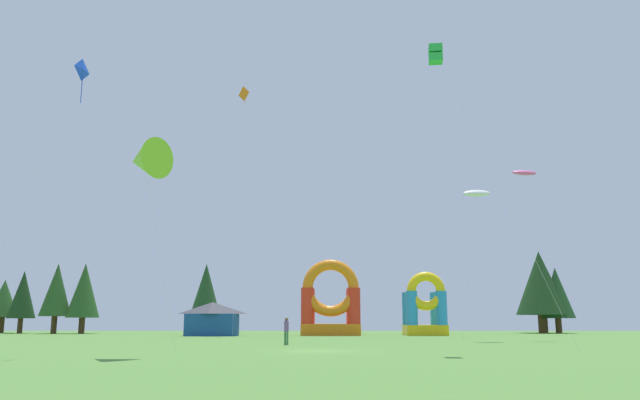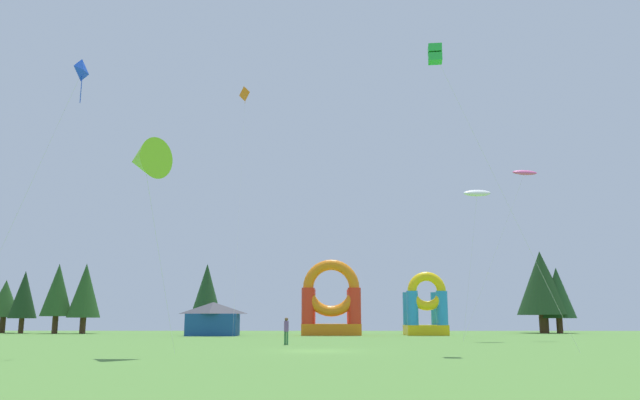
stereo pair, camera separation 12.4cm
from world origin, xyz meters
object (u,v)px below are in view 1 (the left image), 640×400
at_px(kite_orange_diamond, 245,96).
at_px(kite_green_box, 436,55).
at_px(inflatable_blue_arch, 425,312).
at_px(kite_lime_delta, 145,160).
at_px(inflatable_orange_dome, 331,307).
at_px(festival_tent, 212,319).
at_px(kite_white_parafoil, 477,193).
at_px(person_far_side, 286,329).
at_px(kite_blue_diamond, 83,74).
at_px(kite_pink_parafoil, 524,173).

distance_m(kite_orange_diamond, kite_green_box, 40.43).
bearing_deg(inflatable_blue_arch, kite_lime_delta, -116.38).
bearing_deg(inflatable_orange_dome, inflatable_blue_arch, 0.18).
height_order(inflatable_orange_dome, festival_tent, inflatable_orange_dome).
xyz_separation_m(kite_white_parafoil, inflatable_orange_dome, (-11.67, 17.99, -8.69)).
xyz_separation_m(kite_orange_diamond, person_far_side, (6.75, -26.36, -25.82)).
relative_size(kite_orange_diamond, festival_tent, 5.46).
relative_size(kite_blue_diamond, kite_lime_delta, 1.43).
height_order(kite_green_box, inflatable_blue_arch, kite_green_box).
height_order(kite_blue_diamond, inflatable_blue_arch, kite_blue_diamond).
bearing_deg(kite_orange_diamond, kite_green_box, -66.63).
xyz_separation_m(kite_pink_parafoil, kite_lime_delta, (-25.37, -22.73, -4.68)).
bearing_deg(kite_white_parafoil, kite_orange_diamond, 138.68).
bearing_deg(kite_blue_diamond, kite_pink_parafoil, 36.92).
relative_size(kite_green_box, person_far_side, 9.37).
relative_size(kite_orange_diamond, kite_white_parafoil, 2.29).
xyz_separation_m(kite_orange_diamond, kite_green_box, (15.44, -35.73, -10.95)).
xyz_separation_m(kite_lime_delta, festival_tent, (-3.03, 35.66, -7.43)).
xyz_separation_m(kite_pink_parafoil, kite_white_parafoil, (-4.66, -2.41, -2.23)).
distance_m(kite_pink_parafoil, inflatable_orange_dome, 25.07).
xyz_separation_m(kite_blue_diamond, inflatable_orange_dome, (12.71, 37.40, -10.99)).
relative_size(inflatable_blue_arch, festival_tent, 1.29).
xyz_separation_m(inflatable_orange_dome, festival_tent, (-12.07, -2.64, -1.19)).
distance_m(kite_orange_diamond, inflatable_orange_dome, 25.91).
bearing_deg(festival_tent, person_far_side, -68.39).
bearing_deg(kite_orange_diamond, kite_white_parafoil, -41.32).
distance_m(inflatable_blue_arch, festival_tent, 22.22).
relative_size(kite_blue_diamond, inflatable_orange_dome, 1.84).
relative_size(kite_blue_diamond, inflatable_blue_arch, 2.21).
xyz_separation_m(kite_white_parafoil, festival_tent, (-23.74, 15.35, -9.88)).
xyz_separation_m(inflatable_blue_arch, festival_tent, (-22.04, -2.67, -0.75)).
relative_size(person_far_side, festival_tent, 0.35).
bearing_deg(kite_white_parafoil, kite_lime_delta, -135.54).
distance_m(kite_lime_delta, festival_tent, 36.56).
bearing_deg(kite_white_parafoil, festival_tent, 147.12).
bearing_deg(kite_blue_diamond, kite_lime_delta, -13.86).
bearing_deg(kite_lime_delta, festival_tent, 94.86).
bearing_deg(festival_tent, kite_green_box, -61.16).
bearing_deg(kite_lime_delta, inflatable_orange_dome, 76.73).
xyz_separation_m(kite_white_parafoil, kite_lime_delta, (-20.71, -20.32, -2.45)).
height_order(kite_lime_delta, inflatable_blue_arch, kite_lime_delta).
relative_size(kite_pink_parafoil, inflatable_blue_arch, 2.16).
relative_size(kite_green_box, festival_tent, 3.24).
distance_m(person_far_side, inflatable_orange_dome, 25.74).
height_order(person_far_side, inflatable_orange_dome, inflatable_orange_dome).
relative_size(kite_white_parafoil, inflatable_orange_dome, 1.54).
distance_m(inflatable_orange_dome, inflatable_blue_arch, 9.98).
height_order(person_far_side, festival_tent, festival_tent).
bearing_deg(kite_pink_parafoil, kite_green_box, -118.91).
xyz_separation_m(kite_green_box, kite_lime_delta, (-14.71, -3.44, -6.80)).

